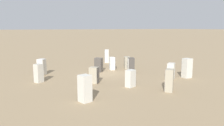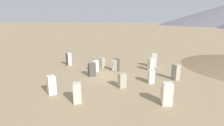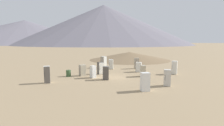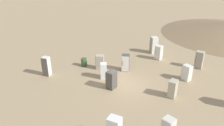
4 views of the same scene
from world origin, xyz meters
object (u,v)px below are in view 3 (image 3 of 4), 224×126
(discarded_fridge_1, at_px, (143,71))
(discarded_fridge_10, at_px, (100,68))
(rusty_barrel, at_px, (68,73))
(discarded_fridge_12, at_px, (137,63))
(discarded_fridge_7, at_px, (167,78))
(discarded_fridge_2, at_px, (104,62))
(discarded_fridge_9, at_px, (174,68))
(discarded_fridge_8, at_px, (139,67))
(discarded_fridge_4, at_px, (93,72))
(discarded_fridge_11, at_px, (47,75))
(discarded_fridge_6, at_px, (145,82))
(discarded_fridge_0, at_px, (106,73))
(discarded_fridge_5, at_px, (111,64))
(discarded_fridge_3, at_px, (82,70))

(discarded_fridge_1, distance_m, discarded_fridge_10, 5.70)
(rusty_barrel, bearing_deg, discarded_fridge_12, 163.73)
(rusty_barrel, bearing_deg, discarded_fridge_7, 106.49)
(discarded_fridge_1, distance_m, discarded_fridge_2, 9.09)
(discarded_fridge_9, bearing_deg, discarded_fridge_8, 5.18)
(discarded_fridge_4, height_order, discarded_fridge_11, discarded_fridge_11)
(discarded_fridge_7, xyz_separation_m, discarded_fridge_11, (6.99, -10.31, 0.09))
(discarded_fridge_6, height_order, discarded_fridge_10, discarded_fridge_6)
(discarded_fridge_2, distance_m, discarded_fridge_4, 8.24)
(discarded_fridge_8, bearing_deg, discarded_fridge_11, 141.65)
(discarded_fridge_11, bearing_deg, discarded_fridge_8, -167.15)
(discarded_fridge_0, height_order, discarded_fridge_11, discarded_fridge_11)
(discarded_fridge_8, bearing_deg, rusty_barrel, 128.72)
(discarded_fridge_0, xyz_separation_m, discarded_fridge_8, (-6.85, 0.27, -0.07))
(discarded_fridge_9, bearing_deg, discarded_fridge_2, -4.81)
(discarded_fridge_9, bearing_deg, discarded_fridge_7, 90.36)
(discarded_fridge_5, distance_m, discarded_fridge_9, 9.68)
(discarded_fridge_2, distance_m, discarded_fridge_5, 1.84)
(discarded_fridge_4, distance_m, discarded_fridge_6, 7.73)
(discarded_fridge_0, bearing_deg, discarded_fridge_12, -31.31)
(discarded_fridge_9, bearing_deg, discarded_fridge_5, -1.69)
(discarded_fridge_0, xyz_separation_m, discarded_fridge_2, (-6.60, -6.38, 0.17))
(discarded_fridge_10, relative_size, rusty_barrel, 2.00)
(discarded_fridge_2, distance_m, rusty_barrel, 8.44)
(discarded_fridge_11, bearing_deg, discarded_fridge_10, -155.58)
(discarded_fridge_3, bearing_deg, discarded_fridge_5, -64.03)
(discarded_fridge_5, bearing_deg, discarded_fridge_1, 128.02)
(discarded_fridge_2, bearing_deg, discarded_fridge_6, 148.83)
(discarded_fridge_0, bearing_deg, discarded_fridge_10, 12.24)
(discarded_fridge_5, xyz_separation_m, discarded_fridge_6, (7.62, 10.39, 0.06))
(discarded_fridge_3, relative_size, discarded_fridge_9, 0.79)
(discarded_fridge_7, height_order, discarded_fridge_9, discarded_fridge_9)
(discarded_fridge_4, relative_size, rusty_barrel, 1.82)
(discarded_fridge_3, xyz_separation_m, discarded_fridge_7, (-1.96, 10.46, 0.12))
(discarded_fridge_4, xyz_separation_m, discarded_fridge_9, (-8.76, 6.73, 0.15))
(discarded_fridge_1, height_order, discarded_fridge_10, discarded_fridge_10)
(discarded_fridge_4, height_order, discarded_fridge_10, discarded_fridge_10)
(discarded_fridge_12, bearing_deg, discarded_fridge_10, 38.53)
(discarded_fridge_1, relative_size, discarded_fridge_8, 1.01)
(discarded_fridge_5, distance_m, rusty_barrel, 8.06)
(discarded_fridge_8, bearing_deg, discarded_fridge_9, -90.96)
(discarded_fridge_0, bearing_deg, discarded_fridge_1, -70.38)
(discarded_fridge_7, height_order, discarded_fridge_12, discarded_fridge_12)
(rusty_barrel, bearing_deg, discarded_fridge_10, 152.20)
(discarded_fridge_6, relative_size, rusty_barrel, 2.05)
(discarded_fridge_0, xyz_separation_m, discarded_fridge_5, (-6.37, -4.56, -0.00))
(discarded_fridge_6, relative_size, discarded_fridge_11, 0.91)
(discarded_fridge_5, distance_m, discarded_fridge_11, 11.68)
(discarded_fridge_4, xyz_separation_m, discarded_fridge_11, (5.00, -1.82, 0.17))
(discarded_fridge_6, xyz_separation_m, rusty_barrel, (0.43, -10.66, -0.42))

